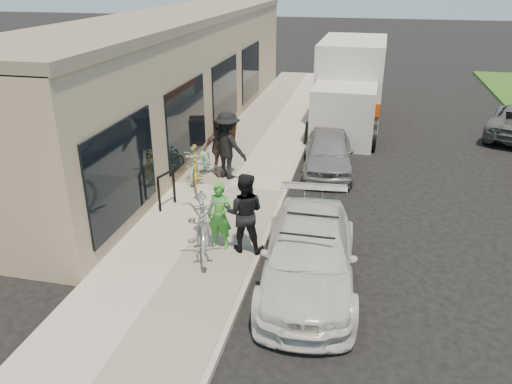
{
  "coord_description": "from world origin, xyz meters",
  "views": [
    {
      "loc": [
        1.49,
        -9.07,
        5.54
      ],
      "look_at": [
        -0.73,
        0.81,
        1.05
      ],
      "focal_mm": 35.0,
      "sensor_mm": 36.0,
      "label": 1
    }
  ],
  "objects_px": {
    "sandwich_board": "(225,133)",
    "bystander_b": "(219,148)",
    "man_standing": "(244,213)",
    "bystander_a": "(228,145)",
    "woman_rider": "(220,216)",
    "sedan_silver": "(328,152)",
    "cruiser_bike_a": "(194,166)",
    "bike_rack": "(166,186)",
    "cruiser_bike_b": "(201,162)",
    "sedan_white": "(309,254)",
    "cruiser_bike_c": "(195,166)",
    "tandem_bike": "(203,217)",
    "moving_truck": "(350,88)"
  },
  "relations": [
    {
      "from": "sandwich_board",
      "to": "sedan_white",
      "type": "bearing_deg",
      "value": -46.06
    },
    {
      "from": "tandem_bike",
      "to": "bystander_b",
      "type": "distance_m",
      "value": 4.01
    },
    {
      "from": "sandwich_board",
      "to": "bystander_b",
      "type": "relative_size",
      "value": 0.59
    },
    {
      "from": "cruiser_bike_a",
      "to": "bystander_a",
      "type": "height_order",
      "value": "bystander_a"
    },
    {
      "from": "sedan_silver",
      "to": "man_standing",
      "type": "xyz_separation_m",
      "value": [
        -1.27,
        -5.31,
        0.41
      ]
    },
    {
      "from": "bike_rack",
      "to": "sedan_silver",
      "type": "distance_m",
      "value": 5.2
    },
    {
      "from": "sedan_white",
      "to": "cruiser_bike_b",
      "type": "relative_size",
      "value": 2.59
    },
    {
      "from": "woman_rider",
      "to": "sedan_silver",
      "type": "bearing_deg",
      "value": 77.82
    },
    {
      "from": "sandwich_board",
      "to": "cruiser_bike_b",
      "type": "bearing_deg",
      "value": -72.4
    },
    {
      "from": "sandwich_board",
      "to": "woman_rider",
      "type": "relative_size",
      "value": 0.65
    },
    {
      "from": "woman_rider",
      "to": "cruiser_bike_a",
      "type": "distance_m",
      "value": 3.79
    },
    {
      "from": "tandem_bike",
      "to": "man_standing",
      "type": "bearing_deg",
      "value": -19.84
    },
    {
      "from": "man_standing",
      "to": "bystander_a",
      "type": "relative_size",
      "value": 0.9
    },
    {
      "from": "moving_truck",
      "to": "cruiser_bike_c",
      "type": "distance_m",
      "value": 8.38
    },
    {
      "from": "sandwich_board",
      "to": "cruiser_bike_b",
      "type": "height_order",
      "value": "sandwich_board"
    },
    {
      "from": "sedan_white",
      "to": "woman_rider",
      "type": "height_order",
      "value": "woman_rider"
    },
    {
      "from": "sedan_silver",
      "to": "cruiser_bike_a",
      "type": "relative_size",
      "value": 2.36
    },
    {
      "from": "bike_rack",
      "to": "cruiser_bike_b",
      "type": "xyz_separation_m",
      "value": [
        0.2,
        2.05,
        -0.1
      ]
    },
    {
      "from": "bike_rack",
      "to": "sedan_white",
      "type": "height_order",
      "value": "sedan_white"
    },
    {
      "from": "bystander_a",
      "to": "bystander_b",
      "type": "xyz_separation_m",
      "value": [
        -0.28,
        0.12,
        -0.15
      ]
    },
    {
      "from": "cruiser_bike_a",
      "to": "bystander_a",
      "type": "xyz_separation_m",
      "value": [
        0.86,
        0.47,
        0.5
      ]
    },
    {
      "from": "sedan_white",
      "to": "cruiser_bike_c",
      "type": "relative_size",
      "value": 2.61
    },
    {
      "from": "man_standing",
      "to": "bystander_a",
      "type": "xyz_separation_m",
      "value": [
        -1.42,
        3.81,
        0.1
      ]
    },
    {
      "from": "bystander_a",
      "to": "moving_truck",
      "type": "bearing_deg",
      "value": -88.7
    },
    {
      "from": "cruiser_bike_a",
      "to": "sedan_silver",
      "type": "bearing_deg",
      "value": 6.61
    },
    {
      "from": "sandwich_board",
      "to": "sedan_silver",
      "type": "distance_m",
      "value": 3.63
    },
    {
      "from": "cruiser_bike_b",
      "to": "bystander_a",
      "type": "height_order",
      "value": "bystander_a"
    },
    {
      "from": "sedan_white",
      "to": "bystander_b",
      "type": "height_order",
      "value": "bystander_b"
    },
    {
      "from": "bike_rack",
      "to": "cruiser_bike_c",
      "type": "bearing_deg",
      "value": 82.69
    },
    {
      "from": "sandwich_board",
      "to": "moving_truck",
      "type": "xyz_separation_m",
      "value": [
        3.79,
        4.32,
        0.76
      ]
    },
    {
      "from": "cruiser_bike_c",
      "to": "bystander_b",
      "type": "xyz_separation_m",
      "value": [
        0.47,
        0.76,
        0.3
      ]
    },
    {
      "from": "cruiser_bike_b",
      "to": "cruiser_bike_c",
      "type": "height_order",
      "value": "cruiser_bike_c"
    },
    {
      "from": "man_standing",
      "to": "bystander_a",
      "type": "bearing_deg",
      "value": -73.75
    },
    {
      "from": "bike_rack",
      "to": "sandwich_board",
      "type": "xyz_separation_m",
      "value": [
        0.14,
        4.72,
        -0.06
      ]
    },
    {
      "from": "sedan_silver",
      "to": "sedan_white",
      "type": "bearing_deg",
      "value": -93.39
    },
    {
      "from": "sedan_silver",
      "to": "bystander_a",
      "type": "bearing_deg",
      "value": -155.77
    },
    {
      "from": "sandwich_board",
      "to": "cruiser_bike_c",
      "type": "relative_size",
      "value": 0.56
    },
    {
      "from": "tandem_bike",
      "to": "woman_rider",
      "type": "height_order",
      "value": "woman_rider"
    },
    {
      "from": "sedan_silver",
      "to": "woman_rider",
      "type": "distance_m",
      "value": 5.63
    },
    {
      "from": "sandwich_board",
      "to": "cruiser_bike_a",
      "type": "xyz_separation_m",
      "value": [
        -0.05,
        -2.98,
        -0.04
      ]
    },
    {
      "from": "cruiser_bike_b",
      "to": "bystander_b",
      "type": "xyz_separation_m",
      "value": [
        0.47,
        0.29,
        0.36
      ]
    },
    {
      "from": "moving_truck",
      "to": "tandem_bike",
      "type": "bearing_deg",
      "value": -101.76
    },
    {
      "from": "sandwich_board",
      "to": "bystander_b",
      "type": "xyz_separation_m",
      "value": [
        0.53,
        -2.39,
        0.32
      ]
    },
    {
      "from": "bystander_a",
      "to": "bystander_b",
      "type": "relative_size",
      "value": 1.18
    },
    {
      "from": "tandem_bike",
      "to": "cruiser_bike_b",
      "type": "bearing_deg",
      "value": 89.59
    },
    {
      "from": "bike_rack",
      "to": "cruiser_bike_b",
      "type": "distance_m",
      "value": 2.06
    },
    {
      "from": "sedan_silver",
      "to": "bystander_a",
      "type": "relative_size",
      "value": 1.85
    },
    {
      "from": "tandem_bike",
      "to": "woman_rider",
      "type": "bearing_deg",
      "value": -22.68
    },
    {
      "from": "tandem_bike",
      "to": "cruiser_bike_b",
      "type": "relative_size",
      "value": 1.48
    },
    {
      "from": "sedan_white",
      "to": "bystander_a",
      "type": "height_order",
      "value": "bystander_a"
    }
  ]
}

